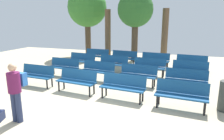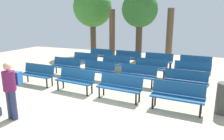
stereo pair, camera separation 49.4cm
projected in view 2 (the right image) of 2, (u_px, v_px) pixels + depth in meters
name	position (u px, v px, depth m)	size (l,w,h in m)	color
ground_plane	(71.00, 111.00, 6.48)	(24.00, 24.00, 0.00)	#BCAD8E
bench_r0_c0	(38.00, 73.00, 9.03)	(1.62, 0.56, 0.87)	navy
bench_r0_c1	(75.00, 79.00, 8.14)	(1.64, 0.64, 0.87)	navy
bench_r0_c2	(120.00, 86.00, 7.33)	(1.63, 0.61, 0.87)	navy
bench_r0_c3	(177.00, 95.00, 6.44)	(1.63, 0.58, 0.87)	navy
bench_r1_c0	(66.00, 65.00, 10.53)	(1.63, 0.58, 0.87)	navy
bench_r1_c1	(98.00, 69.00, 9.70)	(1.64, 0.63, 0.87)	navy
bench_r1_c2	(138.00, 74.00, 8.89)	(1.64, 0.62, 0.87)	navy
bench_r1_c3	(185.00, 80.00, 7.98)	(1.63, 0.58, 0.87)	navy
bench_r2_c0	(85.00, 59.00, 12.08)	(1.64, 0.62, 0.87)	navy
bench_r2_c1	(115.00, 62.00, 11.22)	(1.63, 0.61, 0.87)	navy
bench_r2_c2	(151.00, 66.00, 10.35)	(1.63, 0.57, 0.87)	navy
bench_r2_c3	(192.00, 70.00, 9.55)	(1.63, 0.58, 0.87)	navy
bench_r3_c0	(100.00, 55.00, 13.63)	(1.63, 0.58, 0.87)	navy
bench_r3_c1	(127.00, 57.00, 12.81)	(1.63, 0.60, 0.87)	navy
bench_r3_c2	(158.00, 60.00, 11.95)	(1.63, 0.58, 0.87)	navy
bench_r3_c3	(195.00, 63.00, 11.09)	(1.64, 0.63, 0.87)	navy
tree_0	(169.00, 35.00, 13.81)	(0.43, 0.43, 3.46)	brown
tree_1	(140.00, 10.00, 13.50)	(2.32, 2.32, 4.55)	#4C3A28
tree_2	(93.00, 8.00, 15.74)	(2.90, 2.90, 5.07)	#4C3A28
tree_3	(112.00, 35.00, 14.36)	(0.39, 0.39, 3.41)	brown
visitor_with_backpack	(11.00, 87.00, 5.79)	(0.35, 0.53, 1.65)	navy
trash_bin	(224.00, 98.00, 6.23)	(0.45, 0.45, 0.95)	#383D38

